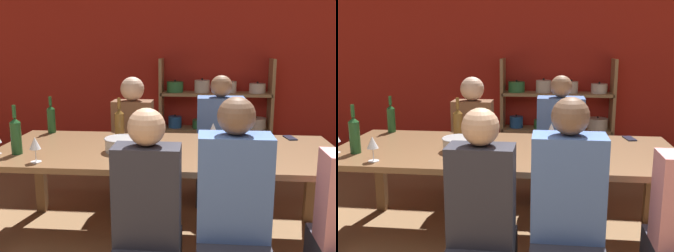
% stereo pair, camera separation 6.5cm
% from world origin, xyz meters
% --- Properties ---
extents(wall_back_red, '(8.80, 0.06, 2.70)m').
position_xyz_m(wall_back_red, '(0.00, 3.83, 1.35)').
color(wall_back_red, red).
rests_on(wall_back_red, ground_plane).
extents(shelf_unit, '(1.34, 0.30, 1.31)m').
position_xyz_m(shelf_unit, '(0.48, 3.63, 0.50)').
color(shelf_unit, tan).
rests_on(shelf_unit, ground_plane).
extents(dining_table, '(2.50, 1.04, 0.73)m').
position_xyz_m(dining_table, '(0.08, 1.69, 0.65)').
color(dining_table, brown).
rests_on(dining_table, ground_plane).
extents(mixing_bowl, '(0.26, 0.26, 0.10)m').
position_xyz_m(mixing_bowl, '(-0.24, 1.60, 0.78)').
color(mixing_bowl, '#B7BABC').
rests_on(mixing_bowl, dining_table).
extents(wine_bottle_green, '(0.07, 0.07, 0.32)m').
position_xyz_m(wine_bottle_green, '(-0.96, 2.14, 0.85)').
color(wine_bottle_green, '#1E4C23').
rests_on(wine_bottle_green, dining_table).
extents(wine_bottle_dark, '(0.08, 0.08, 0.35)m').
position_xyz_m(wine_bottle_dark, '(-0.31, 1.88, 0.86)').
color(wine_bottle_dark, brown).
rests_on(wine_bottle_dark, dining_table).
extents(wine_bottle_amber, '(0.07, 0.07, 0.35)m').
position_xyz_m(wine_bottle_amber, '(-0.95, 1.46, 0.86)').
color(wine_bottle_amber, '#1E4C23').
rests_on(wine_bottle_amber, dining_table).
extents(wine_glass_red_a, '(0.07, 0.07, 0.16)m').
position_xyz_m(wine_glass_red_a, '(0.63, 1.96, 0.84)').
color(wine_glass_red_a, white).
rests_on(wine_glass_red_a, dining_table).
extents(wine_glass_empty_a, '(0.07, 0.07, 0.18)m').
position_xyz_m(wine_glass_empty_a, '(0.52, 1.44, 0.86)').
color(wine_glass_empty_a, white).
rests_on(wine_glass_empty_a, dining_table).
extents(wine_glass_empty_b, '(0.06, 0.06, 0.15)m').
position_xyz_m(wine_glass_empty_b, '(-0.03, 1.50, 0.83)').
color(wine_glass_empty_b, white).
rests_on(wine_glass_empty_b, dining_table).
extents(wine_glass_empty_c, '(0.07, 0.07, 0.17)m').
position_xyz_m(wine_glass_empty_c, '(-0.74, 1.28, 0.85)').
color(wine_glass_empty_c, white).
rests_on(wine_glass_empty_c, dining_table).
extents(wine_glass_white_a, '(0.07, 0.07, 0.17)m').
position_xyz_m(wine_glass_white_a, '(0.42, 1.86, 0.84)').
color(wine_glass_white_a, white).
rests_on(wine_glass_white_a, dining_table).
extents(cell_phone, '(0.09, 0.16, 0.01)m').
position_xyz_m(cell_phone, '(1.05, 2.10, 0.73)').
color(cell_phone, '#1E2338').
rests_on(cell_phone, dining_table).
extents(person_near_a, '(0.38, 0.48, 1.22)m').
position_xyz_m(person_near_a, '(0.51, 0.89, 0.45)').
color(person_near_a, '#2D2D38').
rests_on(person_near_a, ground_plane).
extents(person_far_a, '(0.43, 0.54, 1.20)m').
position_xyz_m(person_far_a, '(0.50, 2.57, 0.43)').
color(person_far_a, '#2D2D38').
rests_on(person_far_a, ground_plane).
extents(person_near_b, '(0.36, 0.44, 1.16)m').
position_xyz_m(person_near_b, '(0.05, 0.87, 0.43)').
color(person_near_b, '#2D2D38').
rests_on(person_near_b, ground_plane).
extents(person_far_b, '(0.37, 0.47, 1.18)m').
position_xyz_m(person_far_b, '(-0.31, 2.49, 0.44)').
color(person_far_b, '#2D2D38').
rests_on(person_far_b, ground_plane).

